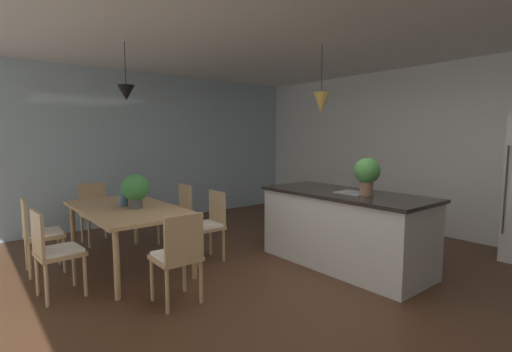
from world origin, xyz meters
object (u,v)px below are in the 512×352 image
object	(u,v)px
potted_plant_on_island	(367,173)
chair_near_right	(54,250)
kitchen_island	(344,228)
potted_plant_on_table	(135,189)
chair_kitchen_end	(178,255)
chair_far_left	(177,213)
dining_table	(127,212)
chair_window_end	(96,211)
chair_near_left	(39,232)
vase_on_dining_table	(123,200)
chair_far_right	(208,223)

from	to	relation	value
potted_plant_on_island	chair_near_right	bearing A→B (deg)	-117.03
chair_near_right	kitchen_island	size ratio (longest dim) A/B	0.42
potted_plant_on_table	chair_kitchen_end	bearing A→B (deg)	-2.77
kitchen_island	potted_plant_on_table	distance (m)	2.53
chair_far_left	potted_plant_on_table	size ratio (longest dim) A/B	2.15
dining_table	potted_plant_on_table	size ratio (longest dim) A/B	4.62
dining_table	chair_far_left	world-z (taller)	chair_far_left
chair_kitchen_end	kitchen_island	xyz separation A→B (m)	(0.31, 2.05, -0.01)
dining_table	chair_kitchen_end	world-z (taller)	chair_kitchen_end
dining_table	potted_plant_on_island	distance (m)	2.85
chair_far_left	dining_table	bearing A→B (deg)	-64.28
chair_window_end	potted_plant_on_island	bearing A→B (deg)	32.53
chair_near_right	chair_near_left	bearing A→B (deg)	-179.99
kitchen_island	potted_plant_on_table	world-z (taller)	potted_plant_on_table
chair_near_left	vase_on_dining_table	xyz separation A→B (m)	(0.33, 0.86, 0.33)
chair_near_left	chair_near_right	size ratio (longest dim) A/B	1.00
potted_plant_on_island	potted_plant_on_table	world-z (taller)	potted_plant_on_island
chair_near_right	chair_kitchen_end	world-z (taller)	same
kitchen_island	vase_on_dining_table	world-z (taller)	kitchen_island
chair_far_left	chair_far_right	xyz separation A→B (m)	(0.84, -0.00, 0.00)
chair_window_end	chair_far_right	bearing A→B (deg)	26.76
vase_on_dining_table	chair_near_left	bearing A→B (deg)	-111.03
potted_plant_on_table	dining_table	bearing A→B (deg)	-159.32
kitchen_island	vase_on_dining_table	distance (m)	2.70
chair_far_left	kitchen_island	world-z (taller)	kitchen_island
chair_kitchen_end	kitchen_island	distance (m)	2.08
chair_window_end	kitchen_island	world-z (taller)	kitchen_island
chair_near_right	chair_kitchen_end	bearing A→B (deg)	44.63
vase_on_dining_table	chair_far_left	bearing A→B (deg)	110.49
potted_plant_on_island	chair_far_left	bearing A→B (deg)	-153.13
chair_window_end	chair_far_right	size ratio (longest dim) A/B	1.00
chair_near_left	potted_plant_on_table	distance (m)	1.19
dining_table	kitchen_island	xyz separation A→B (m)	(1.62, 2.05, -0.20)
chair_near_left	chair_kitchen_end	xyz separation A→B (m)	(1.73, 0.87, 0.00)
potted_plant_on_island	kitchen_island	bearing A→B (deg)	180.00
dining_table	kitchen_island	bearing A→B (deg)	51.73
chair_far_right	potted_plant_on_island	world-z (taller)	potted_plant_on_island
chair_window_end	vase_on_dining_table	distance (m)	1.26
dining_table	chair_near_left	world-z (taller)	chair_near_left
potted_plant_on_island	chair_window_end	bearing A→B (deg)	-147.47
dining_table	chair_window_end	bearing A→B (deg)	-179.94
chair_kitchen_end	kitchen_island	world-z (taller)	kitchen_island
chair_near_left	potted_plant_on_island	size ratio (longest dim) A/B	2.04
chair_kitchen_end	potted_plant_on_table	xyz separation A→B (m)	(-1.16, 0.06, 0.48)
chair_far_right	kitchen_island	distance (m)	1.68
chair_far_left	chair_window_end	world-z (taller)	same
chair_window_end	vase_on_dining_table	xyz separation A→B (m)	(1.21, -0.01, 0.33)
chair_kitchen_end	vase_on_dining_table	bearing A→B (deg)	-179.71
dining_table	chair_near_left	distance (m)	0.99
chair_window_end	chair_kitchen_end	bearing A→B (deg)	0.01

